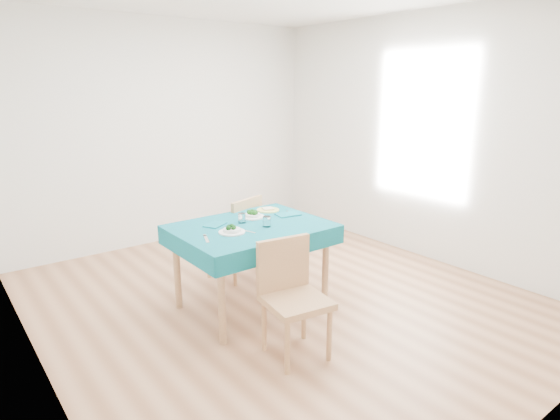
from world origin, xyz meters
TOP-DOWN VIEW (x-y plane):
  - room_shell at (0.00, 0.00)m, footprint 4.02×4.52m
  - table at (-0.30, 0.02)m, footprint 1.27×0.97m
  - chair_near at (-0.49, -0.82)m, footprint 0.49×0.53m
  - chair_far at (-0.06, 0.71)m, footprint 0.56×0.59m
  - bowl_near at (-0.54, -0.06)m, footprint 0.22×0.22m
  - bowl_far at (-0.15, 0.22)m, footprint 0.21×0.21m
  - fork_near at (-0.78, -0.07)m, footprint 0.09×0.19m
  - knife_near at (-0.43, -0.07)m, footprint 0.08×0.23m
  - fork_far at (-0.21, 0.20)m, footprint 0.03×0.17m
  - knife_far at (0.19, 0.10)m, footprint 0.11×0.21m
  - napkin_near at (-0.54, 0.21)m, footprint 0.23×0.21m
  - napkin_far at (0.16, 0.08)m, footprint 0.23×0.18m
  - tumbler_center at (-0.32, 0.14)m, footprint 0.07×0.07m
  - tumbler_side at (-0.21, -0.09)m, footprint 0.07×0.07m
  - side_plate at (0.11, 0.33)m, footprint 0.22×0.22m
  - bread_slice at (0.11, 0.33)m, footprint 0.12×0.12m

SIDE VIEW (x-z plane):
  - table at x=-0.30m, z-range 0.00..0.76m
  - chair_near at x=-0.49m, z-range 0.00..1.06m
  - chair_far at x=-0.06m, z-range 0.00..1.09m
  - fork_far at x=-0.21m, z-range 0.76..0.76m
  - knife_far at x=0.19m, z-range 0.76..0.76m
  - fork_near at x=-0.78m, z-range 0.76..0.76m
  - knife_near at x=-0.43m, z-range 0.76..0.76m
  - side_plate at x=0.11m, z-range 0.76..0.77m
  - napkin_near at x=-0.54m, z-range 0.76..0.77m
  - napkin_far at x=0.16m, z-range 0.76..0.77m
  - bread_slice at x=0.11m, z-range 0.77..0.78m
  - bowl_far at x=-0.15m, z-range 0.76..0.82m
  - bowl_near at x=-0.54m, z-range 0.76..0.82m
  - tumbler_center at x=-0.32m, z-range 0.76..0.84m
  - tumbler_side at x=-0.21m, z-range 0.76..0.85m
  - room_shell at x=0.00m, z-range -0.02..2.71m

